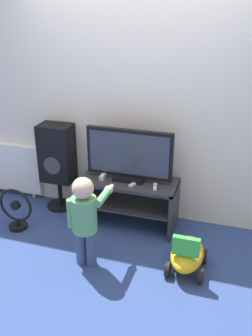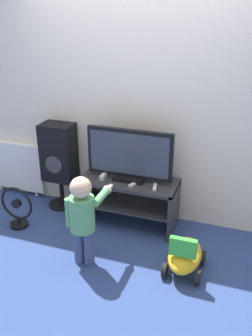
{
  "view_description": "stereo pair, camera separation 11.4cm",
  "coord_description": "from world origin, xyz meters",
  "px_view_note": "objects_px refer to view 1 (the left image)",
  "views": [
    {
      "loc": [
        1.03,
        -3.13,
        2.23
      ],
      "look_at": [
        0.0,
        0.13,
        0.7
      ],
      "focal_mm": 40.0,
      "sensor_mm": 36.0,
      "label": 1
    },
    {
      "loc": [
        1.14,
        -3.09,
        2.23
      ],
      "look_at": [
        0.0,
        0.13,
        0.7
      ],
      "focal_mm": 40.0,
      "sensor_mm": 36.0,
      "label": 2
    }
  ],
  "objects_px": {
    "television": "(129,156)",
    "game_console": "(104,176)",
    "child": "(85,215)",
    "floor_fan": "(16,211)",
    "radiator": "(13,168)",
    "speaker_tower": "(57,155)",
    "remote_secondary": "(134,184)",
    "ride_on_toy": "(187,254)",
    "remote_primary": "(155,187)"
  },
  "relations": [
    {
      "from": "remote_secondary",
      "to": "child",
      "type": "xyz_separation_m",
      "value": [
        -0.25,
        -0.68,
        -0.02
      ]
    },
    {
      "from": "remote_secondary",
      "to": "television",
      "type": "bearing_deg",
      "value": 128.19
    },
    {
      "from": "remote_primary",
      "to": "ride_on_toy",
      "type": "xyz_separation_m",
      "value": [
        0.43,
        -0.5,
        -0.37
      ]
    },
    {
      "from": "television",
      "to": "remote_primary",
      "type": "height_order",
      "value": "television"
    },
    {
      "from": "speaker_tower",
      "to": "ride_on_toy",
      "type": "height_order",
      "value": "speaker_tower"
    },
    {
      "from": "remote_primary",
      "to": "floor_fan",
      "type": "distance_m",
      "value": 1.49
    },
    {
      "from": "radiator",
      "to": "remote_secondary",
      "type": "bearing_deg",
      "value": -10.91
    },
    {
      "from": "game_console",
      "to": "speaker_tower",
      "type": "distance_m",
      "value": 0.63
    },
    {
      "from": "remote_primary",
      "to": "speaker_tower",
      "type": "bearing_deg",
      "value": 170.2
    },
    {
      "from": "remote_primary",
      "to": "radiator",
      "type": "height_order",
      "value": "radiator"
    },
    {
      "from": "game_console",
      "to": "radiator",
      "type": "distance_m",
      "value": 1.33
    },
    {
      "from": "remote_secondary",
      "to": "ride_on_toy",
      "type": "bearing_deg",
      "value": -37.47
    },
    {
      "from": "child",
      "to": "ride_on_toy",
      "type": "bearing_deg",
      "value": 11.5
    },
    {
      "from": "radiator",
      "to": "floor_fan",
      "type": "bearing_deg",
      "value": -55.97
    },
    {
      "from": "game_console",
      "to": "child",
      "type": "relative_size",
      "value": 0.18
    },
    {
      "from": "remote_secondary",
      "to": "game_console",
      "type": "bearing_deg",
      "value": 169.53
    },
    {
      "from": "television",
      "to": "game_console",
      "type": "bearing_deg",
      "value": -171.79
    },
    {
      "from": "game_console",
      "to": "ride_on_toy",
      "type": "relative_size",
      "value": 0.31
    },
    {
      "from": "game_console",
      "to": "remote_primary",
      "type": "height_order",
      "value": "game_console"
    },
    {
      "from": "speaker_tower",
      "to": "radiator",
      "type": "bearing_deg",
      "value": 170.78
    },
    {
      "from": "floor_fan",
      "to": "television",
      "type": "bearing_deg",
      "value": 22.86
    },
    {
      "from": "speaker_tower",
      "to": "television",
      "type": "bearing_deg",
      "value": -6.62
    },
    {
      "from": "remote_secondary",
      "to": "floor_fan",
      "type": "relative_size",
      "value": 0.28
    },
    {
      "from": "remote_secondary",
      "to": "ride_on_toy",
      "type": "relative_size",
      "value": 0.26
    },
    {
      "from": "television",
      "to": "speaker_tower",
      "type": "relative_size",
      "value": 0.9
    },
    {
      "from": "child",
      "to": "remote_secondary",
      "type": "bearing_deg",
      "value": 69.94
    },
    {
      "from": "floor_fan",
      "to": "remote_primary",
      "type": "bearing_deg",
      "value": 14.48
    },
    {
      "from": "television",
      "to": "game_console",
      "type": "height_order",
      "value": "television"
    },
    {
      "from": "floor_fan",
      "to": "radiator",
      "type": "bearing_deg",
      "value": 124.03
    },
    {
      "from": "game_console",
      "to": "radiator",
      "type": "xyz_separation_m",
      "value": [
        -1.29,
        0.25,
        -0.19
      ]
    },
    {
      "from": "speaker_tower",
      "to": "remote_secondary",
      "type": "bearing_deg",
      "value": -12.1
    },
    {
      "from": "game_console",
      "to": "television",
      "type": "bearing_deg",
      "value": 8.21
    },
    {
      "from": "remote_primary",
      "to": "floor_fan",
      "type": "bearing_deg",
      "value": -165.52
    },
    {
      "from": "remote_primary",
      "to": "game_console",
      "type": "bearing_deg",
      "value": 173.72
    },
    {
      "from": "remote_secondary",
      "to": "speaker_tower",
      "type": "height_order",
      "value": "speaker_tower"
    },
    {
      "from": "floor_fan",
      "to": "radiator",
      "type": "distance_m",
      "value": 0.83
    },
    {
      "from": "remote_secondary",
      "to": "ride_on_toy",
      "type": "distance_m",
      "value": 0.9
    },
    {
      "from": "game_console",
      "to": "floor_fan",
      "type": "height_order",
      "value": "game_console"
    },
    {
      "from": "radiator",
      "to": "ride_on_toy",
      "type": "bearing_deg",
      "value": -19.54
    },
    {
      "from": "floor_fan",
      "to": "ride_on_toy",
      "type": "relative_size",
      "value": 0.91
    },
    {
      "from": "game_console",
      "to": "floor_fan",
      "type": "distance_m",
      "value": 0.99
    },
    {
      "from": "floor_fan",
      "to": "radiator",
      "type": "height_order",
      "value": "radiator"
    },
    {
      "from": "child",
      "to": "floor_fan",
      "type": "distance_m",
      "value": 1.04
    },
    {
      "from": "radiator",
      "to": "speaker_tower",
      "type": "bearing_deg",
      "value": -9.22
    },
    {
      "from": "ride_on_toy",
      "to": "speaker_tower",
      "type": "bearing_deg",
      "value": 156.42
    },
    {
      "from": "television",
      "to": "game_console",
      "type": "distance_m",
      "value": 0.37
    },
    {
      "from": "remote_secondary",
      "to": "speaker_tower",
      "type": "bearing_deg",
      "value": 167.9
    },
    {
      "from": "remote_primary",
      "to": "child",
      "type": "height_order",
      "value": "child"
    },
    {
      "from": "television",
      "to": "child",
      "type": "distance_m",
      "value": 0.85
    },
    {
      "from": "remote_primary",
      "to": "ride_on_toy",
      "type": "distance_m",
      "value": 0.75
    }
  ]
}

